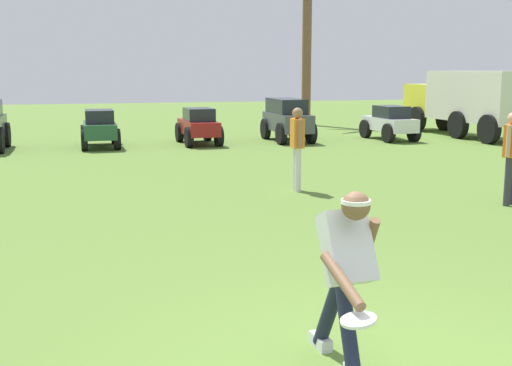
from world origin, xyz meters
name	(u,v)px	position (x,y,z in m)	size (l,w,h in m)	color
frisbee_thrower	(346,269)	(-0.15, 0.24, 0.79)	(0.47, 1.13, 1.41)	#191E38
frisbee_in_flight	(358,320)	(-0.29, -0.34, 0.64)	(0.25, 0.25, 0.06)	white
teammate_near_sideline	(297,141)	(1.73, 7.27, 0.94)	(0.22, 0.50, 1.56)	silver
teammate_midfield	(511,150)	(4.80, 5.19, 0.94)	(0.43, 0.37, 1.56)	#33333D
parked_car_slot_b	(100,128)	(-1.77, 15.20, 0.56)	(1.12, 2.22, 1.10)	#235133
parked_car_slot_c	(199,126)	(1.15, 15.27, 0.56)	(1.19, 2.24, 1.10)	maroon
parked_car_slot_d	(287,118)	(4.01, 15.42, 0.72)	(1.20, 2.42, 1.34)	#474C51
parked_car_slot_e	(390,122)	(7.33, 14.95, 0.56)	(1.21, 2.25, 1.10)	silver
box_truck	(464,100)	(10.26, 15.38, 1.23)	(1.55, 5.93, 2.20)	yellow
palm_tree_left_of_centre	(307,33)	(6.52, 21.01, 3.68)	(3.35, 3.07, 6.49)	brown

